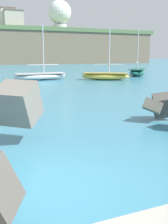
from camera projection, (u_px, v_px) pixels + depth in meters
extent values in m
plane|color=teal|center=(40.00, 189.00, 5.50)|extent=(400.00, 400.00, 0.00)
cube|color=#4C4944|center=(162.00, 105.00, 11.41)|extent=(1.15, 1.14, 1.10)
cube|color=slate|center=(18.00, 103.00, 8.23)|extent=(1.69, 1.73, 1.42)
cube|color=gray|center=(153.00, 106.00, 10.93)|extent=(1.01, 0.93, 0.79)
ellipsoid|color=#1E6656|center=(137.00, 72.00, 36.00)|extent=(4.36, 4.64, 0.89)
cube|color=#164C41|center=(137.00, 69.00, 35.91)|extent=(4.01, 4.26, 0.10)
cylinder|color=silver|center=(138.00, 49.00, 35.05)|extent=(0.12, 0.12, 5.31)
cylinder|color=silver|center=(137.00, 62.00, 35.41)|extent=(1.82, 2.09, 0.08)
ellipsoid|color=white|center=(40.00, 76.00, 29.98)|extent=(6.13, 2.28, 0.76)
cube|color=#ACACAC|center=(40.00, 73.00, 29.91)|extent=(5.64, 2.10, 0.10)
cylinder|color=silver|center=(43.00, 49.00, 29.58)|extent=(0.12, 0.12, 5.16)
cylinder|color=silver|center=(44.00, 65.00, 29.92)|extent=(3.61, 0.33, 0.08)
ellipsoid|color=#EAC64C|center=(105.00, 76.00, 29.90)|extent=(5.37, 4.17, 0.78)
cube|color=#AF9539|center=(105.00, 73.00, 29.83)|extent=(4.94, 3.83, 0.10)
cylinder|color=silver|center=(109.00, 51.00, 29.27)|extent=(0.12, 0.12, 4.77)
cylinder|color=silver|center=(109.00, 65.00, 29.58)|extent=(2.75, 1.74, 0.08)
cylinder|color=silver|center=(60.00, 28.00, 99.05)|extent=(4.95, 4.95, 2.59)
sphere|color=white|center=(60.00, 12.00, 97.93)|extent=(8.44, 8.44, 8.44)
cube|color=#B2ADA3|center=(13.00, 20.00, 83.79)|extent=(5.66, 5.69, 4.72)
cube|color=#66564C|center=(13.00, 11.00, 83.27)|extent=(5.94, 5.97, 0.30)
cube|color=silver|center=(7.00, 19.00, 85.69)|extent=(4.41, 6.40, 5.67)
cube|color=#66564C|center=(7.00, 9.00, 85.08)|extent=(4.63, 6.72, 0.30)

